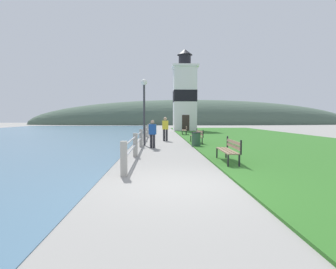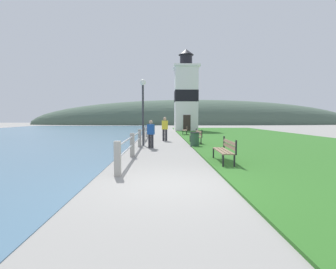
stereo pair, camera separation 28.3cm
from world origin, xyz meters
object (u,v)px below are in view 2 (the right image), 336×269
(park_bench_near, at_px, (225,149))
(park_bench_midway, at_px, (197,135))
(person_strolling, at_px, (165,128))
(lighthouse, at_px, (186,95))
(lamp_post, at_px, (143,100))
(person_by_railing, at_px, (151,133))
(park_bench_far, at_px, (186,129))
(trash_bin, at_px, (195,139))

(park_bench_near, xyz_separation_m, park_bench_midway, (-0.09, 7.21, 0.00))
(park_bench_midway, relative_size, person_strolling, 1.15)
(lighthouse, xyz_separation_m, lamp_post, (-4.22, -17.76, -1.81))
(park_bench_near, distance_m, person_by_railing, 5.75)
(park_bench_far, relative_size, person_by_railing, 1.10)
(person_by_railing, xyz_separation_m, lamp_post, (-0.52, 1.38, 1.90))
(person_strolling, bearing_deg, lamp_post, 161.89)
(park_bench_near, relative_size, lamp_post, 0.49)
(park_bench_far, bearing_deg, lamp_post, 74.00)
(lighthouse, bearing_deg, trash_bin, -93.71)
(park_bench_near, distance_m, park_bench_midway, 7.21)
(person_strolling, distance_m, trash_bin, 4.18)
(person_strolling, bearing_deg, park_bench_near, -160.85)
(lighthouse, relative_size, trash_bin, 12.26)
(park_bench_far, bearing_deg, park_bench_near, 94.44)
(person_strolling, bearing_deg, park_bench_midway, -129.26)
(park_bench_far, relative_size, lamp_post, 0.43)
(park_bench_midway, height_order, lighthouse, lighthouse)
(person_by_railing, distance_m, lamp_post, 2.41)
(park_bench_near, height_order, lamp_post, lamp_post)
(person_strolling, relative_size, lamp_post, 0.43)
(park_bench_near, bearing_deg, park_bench_midway, -87.67)
(person_strolling, xyz_separation_m, lamp_post, (-1.35, -2.95, 1.81))
(park_bench_near, xyz_separation_m, lamp_post, (-3.44, 6.32, 2.20))
(park_bench_near, bearing_deg, lamp_post, -59.78)
(park_bench_far, bearing_deg, lighthouse, -91.01)
(person_strolling, height_order, person_by_railing, person_strolling)
(person_strolling, bearing_deg, lighthouse, -4.57)
(trash_bin, bearing_deg, lamp_post, 164.32)
(person_by_railing, bearing_deg, trash_bin, -53.22)
(trash_bin, bearing_deg, park_bench_near, -85.47)
(park_bench_midway, distance_m, trash_bin, 1.78)
(park_bench_far, distance_m, lamp_post, 10.07)
(park_bench_near, xyz_separation_m, park_bench_far, (-0.03, 15.53, -0.00))
(lighthouse, relative_size, person_by_railing, 6.69)
(park_bench_far, height_order, lamp_post, lamp_post)
(park_bench_midway, bearing_deg, park_bench_near, 87.85)
(trash_bin, bearing_deg, park_bench_midway, 78.78)
(park_bench_far, height_order, person_strolling, person_strolling)
(park_bench_near, xyz_separation_m, lighthouse, (0.77, 24.08, 4.01))
(lighthouse, distance_m, lamp_post, 18.35)
(park_bench_midway, relative_size, lamp_post, 0.50)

